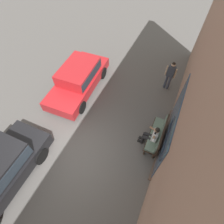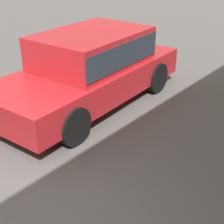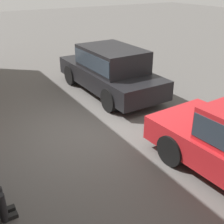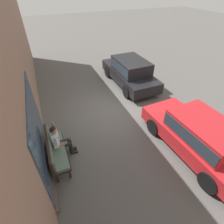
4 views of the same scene
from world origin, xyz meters
name	(u,v)px [view 4 (image 4 of 4)]	position (x,y,z in m)	size (l,w,h in m)	color
ground_plane	(112,110)	(0.00, 0.00, 0.00)	(60.00, 60.00, 0.00)	#565451
building_facade	(14,58)	(-0.01, 3.40, 3.07)	(18.00, 0.51, 6.17)	#93705B
bench	(55,150)	(-1.99, 2.90, 0.60)	(1.78, 0.55, 1.03)	#332319
person_on_phone	(60,140)	(-1.76, 2.67, 0.72)	(0.73, 0.74, 1.36)	black
parked_car_near	(200,135)	(-3.42, -1.83, 0.79)	(4.39, 2.02, 1.44)	red
parked_car_mid	(130,71)	(2.07, -1.95, 0.84)	(4.34, 1.86, 1.53)	black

